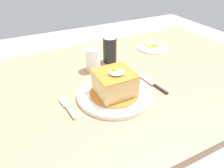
{
  "coord_description": "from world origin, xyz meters",
  "views": [
    {
      "loc": [
        -0.37,
        -0.66,
        1.22
      ],
      "look_at": [
        -0.08,
        -0.08,
        0.79
      ],
      "focal_mm": 33.14,
      "sensor_mm": 36.0,
      "label": 1
    }
  ],
  "objects_px": {
    "main_plate": "(114,93)",
    "knife": "(157,86)",
    "drinking_glass": "(93,61)",
    "fork": "(69,109)",
    "soda_can": "(110,50)",
    "side_plate_fries": "(153,48)"
  },
  "relations": [
    {
      "from": "main_plate",
      "to": "fork",
      "type": "distance_m",
      "value": 0.18
    },
    {
      "from": "main_plate",
      "to": "fork",
      "type": "xyz_separation_m",
      "value": [
        -0.18,
        -0.01,
        -0.0
      ]
    },
    {
      "from": "drinking_glass",
      "to": "fork",
      "type": "bearing_deg",
      "value": -129.02
    },
    {
      "from": "knife",
      "to": "soda_can",
      "type": "bearing_deg",
      "value": 102.7
    },
    {
      "from": "main_plate",
      "to": "knife",
      "type": "height_order",
      "value": "main_plate"
    },
    {
      "from": "knife",
      "to": "drinking_glass",
      "type": "relative_size",
      "value": 1.58
    },
    {
      "from": "main_plate",
      "to": "knife",
      "type": "distance_m",
      "value": 0.18
    },
    {
      "from": "drinking_glass",
      "to": "side_plate_fries",
      "type": "bearing_deg",
      "value": 10.64
    },
    {
      "from": "knife",
      "to": "soda_can",
      "type": "relative_size",
      "value": 1.34
    },
    {
      "from": "main_plate",
      "to": "side_plate_fries",
      "type": "height_order",
      "value": "main_plate"
    },
    {
      "from": "fork",
      "to": "drinking_glass",
      "type": "bearing_deg",
      "value": 50.98
    },
    {
      "from": "knife",
      "to": "fork",
      "type": "bearing_deg",
      "value": 176.67
    },
    {
      "from": "drinking_glass",
      "to": "side_plate_fries",
      "type": "distance_m",
      "value": 0.4
    },
    {
      "from": "side_plate_fries",
      "to": "main_plate",
      "type": "bearing_deg",
      "value": -142.97
    },
    {
      "from": "knife",
      "to": "drinking_glass",
      "type": "xyz_separation_m",
      "value": [
        -0.17,
        0.26,
        0.04
      ]
    },
    {
      "from": "main_plate",
      "to": "drinking_glass",
      "type": "distance_m",
      "value": 0.23
    },
    {
      "from": "main_plate",
      "to": "side_plate_fries",
      "type": "bearing_deg",
      "value": 37.03
    },
    {
      "from": "drinking_glass",
      "to": "side_plate_fries",
      "type": "height_order",
      "value": "drinking_glass"
    },
    {
      "from": "knife",
      "to": "side_plate_fries",
      "type": "height_order",
      "value": "side_plate_fries"
    },
    {
      "from": "fork",
      "to": "knife",
      "type": "distance_m",
      "value": 0.36
    },
    {
      "from": "knife",
      "to": "drinking_glass",
      "type": "height_order",
      "value": "drinking_glass"
    },
    {
      "from": "fork",
      "to": "soda_can",
      "type": "distance_m",
      "value": 0.41
    }
  ]
}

